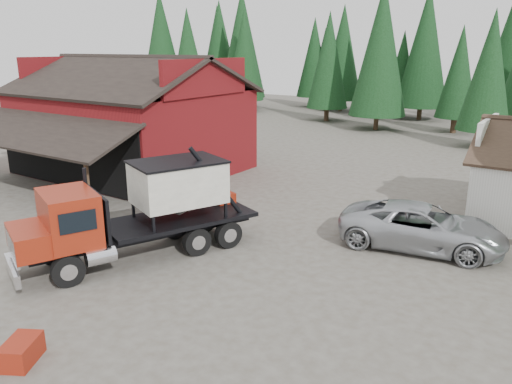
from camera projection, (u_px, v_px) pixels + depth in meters
The scene contains 9 objects.
ground at pixel (144, 263), 18.28m from camera, with size 120.00×120.00×0.00m, color #4C473C.
red_barn at pixel (132, 128), 31.29m from camera, with size 12.80×13.63×7.18m.
conifer_backdrop at pixel (440, 123), 51.83m from camera, with size 76.00×16.00×16.00m, color black, non-canonical shape.
near_pine_a at pixel (188, 59), 50.57m from camera, with size 4.40×4.40×11.40m.
near_pine_b at pixel (489, 71), 37.40m from camera, with size 3.96×3.96×10.40m.
near_pine_d at pixel (381, 49), 45.50m from camera, with size 5.28×5.28×13.40m.
feed_truck at pixel (141, 208), 18.35m from camera, with size 5.72×9.17×4.04m.
silver_car at pixel (422, 227), 19.41m from camera, with size 2.88×6.24×1.73m, color #B0B3B8.
equip_box at pixel (21, 351), 12.42m from camera, with size 0.70×1.10×0.60m, color maroon.
Camera 1 is at (12.74, -11.72, 7.60)m, focal length 35.00 mm.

